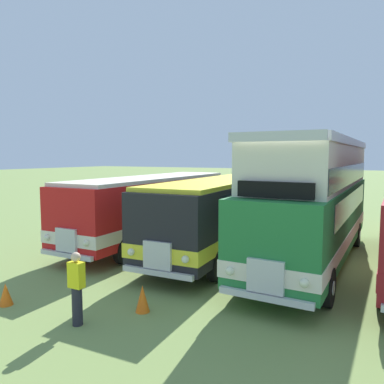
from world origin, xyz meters
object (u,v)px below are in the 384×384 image
Objects in this scene: bus_third_in_row at (314,199)px; cone_mid_row at (143,298)px; bus_first_in_row at (154,203)px; bus_second_in_row at (228,207)px; marshal_person at (77,288)px; cone_near_end at (6,294)px.

bus_third_in_row reaches higher than cone_mid_row.
bus_first_in_row is at bearing 121.87° from cone_mid_row.
bus_second_in_row is 6.70× the size of marshal_person.
bus_third_in_row is 10.36m from cone_near_end.
bus_second_in_row is (3.60, 0.27, 0.00)m from bus_first_in_row.
cone_near_end is 0.85× the size of cone_mid_row.
bus_third_in_row reaches higher than bus_first_in_row.
bus_third_in_row is 8.86m from marshal_person.
bus_first_in_row is 3.61m from bus_second_in_row.
bus_third_in_row is 18.87× the size of cone_near_end.
cone_mid_row is (3.43, 1.35, 0.05)m from cone_near_end.
bus_second_in_row is 1.05× the size of bus_third_in_row.
marshal_person is at bearing -67.80° from bus_first_in_row.
bus_first_in_row is 8.08m from cone_mid_row.
bus_second_in_row is 16.82× the size of cone_mid_row.
cone_near_end is 0.34× the size of marshal_person.
bus_first_in_row is 18.18× the size of cone_near_end.
bus_first_in_row is at bearing 95.39° from cone_near_end.
cone_mid_row is 0.40× the size of marshal_person.
marshal_person is (3.29, -8.07, -0.87)m from bus_first_in_row.
bus_first_in_row is at bearing 112.20° from marshal_person.
bus_third_in_row reaches higher than cone_near_end.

